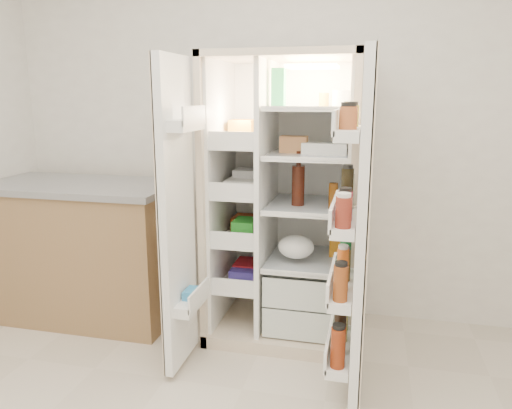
# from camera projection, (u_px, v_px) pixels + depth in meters

# --- Properties ---
(wall_back) EXTENTS (4.00, 0.02, 2.70)m
(wall_back) POSITION_uv_depth(u_px,v_px,m) (282.00, 125.00, 3.37)
(wall_back) COLOR white
(wall_back) RESTS_ON floor
(refrigerator) EXTENTS (0.92, 0.70, 1.80)m
(refrigerator) POSITION_uv_depth(u_px,v_px,m) (288.00, 222.00, 3.15)
(refrigerator) COLOR beige
(refrigerator) RESTS_ON floor
(freezer_door) EXTENTS (0.15, 0.40, 1.72)m
(freezer_door) POSITION_uv_depth(u_px,v_px,m) (178.00, 218.00, 2.66)
(freezer_door) COLOR white
(freezer_door) RESTS_ON floor
(fridge_door) EXTENTS (0.17, 0.58, 1.72)m
(fridge_door) POSITION_uv_depth(u_px,v_px,m) (358.00, 238.00, 2.36)
(fridge_door) COLOR white
(fridge_door) RESTS_ON floor
(kitchen_counter) EXTENTS (1.33, 0.71, 0.96)m
(kitchen_counter) POSITION_uv_depth(u_px,v_px,m) (85.00, 249.00, 3.44)
(kitchen_counter) COLOR olive
(kitchen_counter) RESTS_ON floor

